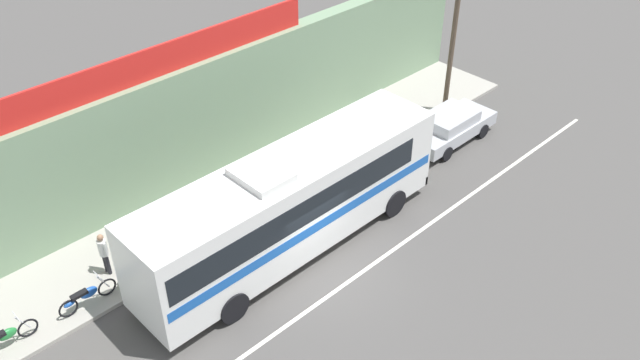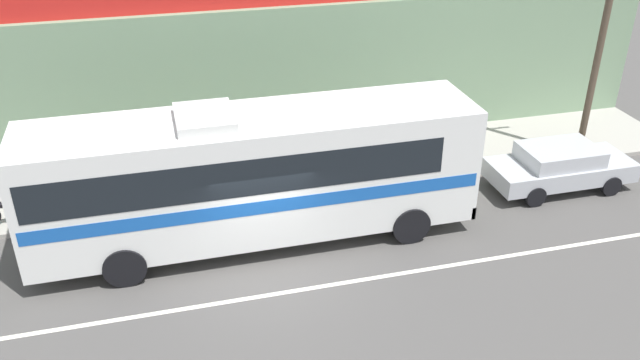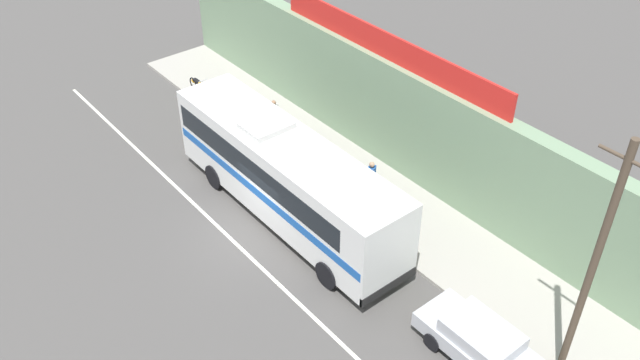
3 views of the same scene
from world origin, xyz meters
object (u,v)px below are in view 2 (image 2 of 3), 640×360
(intercity_bus, at_px, (252,171))
(motorcycle_orange, at_px, (12,210))
(motorcycle_green, at_px, (90,199))
(parked_car, at_px, (560,166))
(utility_pole, at_px, (604,26))
(pedestrian_far_left, at_px, (57,174))
(pedestrian_by_curb, at_px, (276,146))

(intercity_bus, height_order, motorcycle_orange, intercity_bus)
(intercity_bus, height_order, motorcycle_green, intercity_bus)
(motorcycle_orange, bearing_deg, parked_car, -6.53)
(intercity_bus, bearing_deg, motorcycle_orange, 160.32)
(parked_car, height_order, utility_pole, utility_pole)
(intercity_bus, height_order, pedestrian_far_left, intercity_bus)
(intercity_bus, distance_m, pedestrian_by_curb, 3.67)
(pedestrian_by_curb, bearing_deg, motorcycle_green, -170.00)
(motorcycle_green, bearing_deg, pedestrian_by_curb, 10.00)
(parked_car, height_order, pedestrian_far_left, pedestrian_far_left)
(utility_pole, relative_size, motorcycle_orange, 4.39)
(parked_car, relative_size, pedestrian_far_left, 2.75)
(motorcycle_orange, xyz_separation_m, pedestrian_far_left, (1.19, 0.90, 0.49))
(intercity_bus, bearing_deg, pedestrian_far_left, 148.37)
(motorcycle_green, height_order, pedestrian_by_curb, pedestrian_by_curb)
(intercity_bus, relative_size, utility_pole, 1.37)
(motorcycle_green, distance_m, motorcycle_orange, 2.04)
(parked_car, relative_size, utility_pole, 0.52)
(motorcycle_green, height_order, pedestrian_far_left, pedestrian_far_left)
(utility_pole, bearing_deg, motorcycle_green, 179.04)
(parked_car, bearing_deg, intercity_bus, -177.22)
(parked_car, distance_m, pedestrian_far_left, 14.82)
(pedestrian_far_left, bearing_deg, parked_car, -10.51)
(motorcycle_orange, xyz_separation_m, pedestrian_by_curb, (7.60, 1.04, 0.53))
(utility_pole, bearing_deg, pedestrian_far_left, 176.15)
(parked_car, bearing_deg, motorcycle_orange, 173.47)
(intercity_bus, xyz_separation_m, motorcycle_orange, (-6.32, 2.26, -1.50))
(intercity_bus, height_order, pedestrian_by_curb, intercity_bus)
(utility_pole, distance_m, pedestrian_by_curb, 10.60)
(intercity_bus, distance_m, utility_pole, 11.69)
(motorcycle_orange, height_order, pedestrian_by_curb, pedestrian_by_curb)
(intercity_bus, xyz_separation_m, utility_pole, (11.25, 2.06, 2.41))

